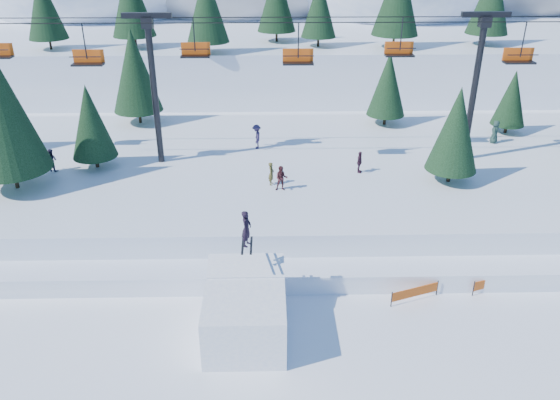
{
  "coord_description": "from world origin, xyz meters",
  "views": [
    {
      "loc": [
        -1.21,
        -18.81,
        17.45
      ],
      "look_at": [
        -0.68,
        6.0,
        5.2
      ],
      "focal_mm": 35.0,
      "sensor_mm": 36.0,
      "label": 1
    }
  ],
  "objects_px": {
    "jump_kicker": "(245,312)",
    "banner_far": "(495,282)",
    "chairlift": "(297,66)",
    "banner_near": "(415,292)"
  },
  "relations": [
    {
      "from": "jump_kicker",
      "to": "banner_near",
      "type": "height_order",
      "value": "jump_kicker"
    },
    {
      "from": "banner_near",
      "to": "banner_far",
      "type": "xyz_separation_m",
      "value": [
        4.54,
        0.84,
        0.0
      ]
    },
    {
      "from": "banner_far",
      "to": "chairlift",
      "type": "bearing_deg",
      "value": 128.43
    },
    {
      "from": "banner_near",
      "to": "chairlift",
      "type": "bearing_deg",
      "value": 112.36
    },
    {
      "from": "chairlift",
      "to": "banner_far",
      "type": "height_order",
      "value": "chairlift"
    },
    {
      "from": "jump_kicker",
      "to": "banner_far",
      "type": "relative_size",
      "value": 2.21
    },
    {
      "from": "banner_near",
      "to": "jump_kicker",
      "type": "bearing_deg",
      "value": -163.85
    },
    {
      "from": "chairlift",
      "to": "banner_far",
      "type": "xyz_separation_m",
      "value": [
        10.15,
        -12.79,
        -8.78
      ]
    },
    {
      "from": "banner_near",
      "to": "banner_far",
      "type": "distance_m",
      "value": 4.62
    },
    {
      "from": "chairlift",
      "to": "banner_far",
      "type": "relative_size",
      "value": 17.07
    }
  ]
}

